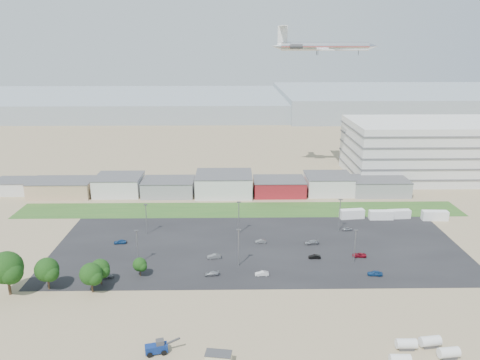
{
  "coord_description": "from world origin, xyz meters",
  "views": [
    {
      "loc": [
        -2.4,
        -107.39,
        58.57
      ],
      "look_at": [
        -0.35,
        22.0,
        20.17
      ],
      "focal_mm": 35.0,
      "sensor_mm": 36.0,
      "label": 1
    }
  ],
  "objects_px": {
    "parked_car_2": "(375,273)",
    "parked_car_8": "(347,229)",
    "telehandler": "(156,347)",
    "parked_car_0": "(359,255)",
    "parked_car_3": "(212,274)",
    "parked_car_5": "(120,242)",
    "parked_car_1": "(315,257)",
    "portable_shed": "(218,359)",
    "storage_tank_nw": "(406,344)",
    "parked_car_12": "(311,242)",
    "airliner": "(325,46)",
    "box_trailer_a": "(352,214)",
    "parked_car_7": "(261,241)",
    "tree_far_left": "(7,271)",
    "parked_car_10": "(106,276)",
    "parked_car_4": "(214,256)",
    "parked_car_13": "(262,274)"
  },
  "relations": [
    {
      "from": "storage_tank_nw",
      "to": "parked_car_7",
      "type": "bearing_deg",
      "value": 116.71
    },
    {
      "from": "telehandler",
      "to": "parked_car_12",
      "type": "xyz_separation_m",
      "value": [
        38.6,
        50.77,
        -0.82
      ]
    },
    {
      "from": "telehandler",
      "to": "storage_tank_nw",
      "type": "bearing_deg",
      "value": -13.2
    },
    {
      "from": "storage_tank_nw",
      "to": "parked_car_1",
      "type": "xyz_separation_m",
      "value": [
        -11.34,
        40.48,
        -0.64
      ]
    },
    {
      "from": "portable_shed",
      "to": "box_trailer_a",
      "type": "relative_size",
      "value": 0.6
    },
    {
      "from": "parked_car_12",
      "to": "parked_car_10",
      "type": "bearing_deg",
      "value": -77.92
    },
    {
      "from": "parked_car_1",
      "to": "parked_car_10",
      "type": "bearing_deg",
      "value": -79.23
    },
    {
      "from": "parked_car_10",
      "to": "parked_car_7",
      "type": "bearing_deg",
      "value": -70.03
    },
    {
      "from": "portable_shed",
      "to": "tree_far_left",
      "type": "relative_size",
      "value": 0.4
    },
    {
      "from": "parked_car_3",
      "to": "parked_car_7",
      "type": "distance_m",
      "value": 24.68
    },
    {
      "from": "airliner",
      "to": "parked_car_2",
      "type": "distance_m",
      "value": 111.69
    },
    {
      "from": "telehandler",
      "to": "airliner",
      "type": "relative_size",
      "value": 0.15
    },
    {
      "from": "parked_car_3",
      "to": "parked_car_10",
      "type": "height_order",
      "value": "parked_car_3"
    },
    {
      "from": "portable_shed",
      "to": "box_trailer_a",
      "type": "bearing_deg",
      "value": 68.31
    },
    {
      "from": "parked_car_3",
      "to": "parked_car_5",
      "type": "xyz_separation_m",
      "value": [
        -28.52,
        20.52,
        0.08
      ]
    },
    {
      "from": "portable_shed",
      "to": "parked_car_12",
      "type": "bearing_deg",
      "value": 72.49
    },
    {
      "from": "parked_car_8",
      "to": "airliner",
      "type": "bearing_deg",
      "value": -6.85
    },
    {
      "from": "parked_car_8",
      "to": "portable_shed",
      "type": "bearing_deg",
      "value": 143.68
    },
    {
      "from": "telehandler",
      "to": "parked_car_4",
      "type": "height_order",
      "value": "telehandler"
    },
    {
      "from": "parked_car_0",
      "to": "tree_far_left",
      "type": "bearing_deg",
      "value": -71.35
    },
    {
      "from": "telehandler",
      "to": "parked_car_2",
      "type": "height_order",
      "value": "telehandler"
    },
    {
      "from": "parked_car_0",
      "to": "parked_car_5",
      "type": "bearing_deg",
      "value": -91.67
    },
    {
      "from": "box_trailer_a",
      "to": "parked_car_2",
      "type": "xyz_separation_m",
      "value": [
        -4.09,
        -41.23,
        -0.91
      ]
    },
    {
      "from": "telehandler",
      "to": "parked_car_3",
      "type": "xyz_separation_m",
      "value": [
        9.46,
        31.61,
        -0.9
      ]
    },
    {
      "from": "parked_car_1",
      "to": "parked_car_4",
      "type": "xyz_separation_m",
      "value": [
        -28.24,
        0.54,
        0.07
      ]
    },
    {
      "from": "box_trailer_a",
      "to": "parked_car_7",
      "type": "height_order",
      "value": "box_trailer_a"
    },
    {
      "from": "airliner",
      "to": "parked_car_3",
      "type": "distance_m",
      "value": 119.89
    },
    {
      "from": "parked_car_2",
      "to": "parked_car_8",
      "type": "relative_size",
      "value": 1.17
    },
    {
      "from": "parked_car_1",
      "to": "parked_car_8",
      "type": "xyz_separation_m",
      "value": [
        13.99,
        20.01,
        -0.0
      ]
    },
    {
      "from": "parked_car_13",
      "to": "tree_far_left",
      "type": "bearing_deg",
      "value": -85.23
    },
    {
      "from": "parked_car_7",
      "to": "parked_car_10",
      "type": "bearing_deg",
      "value": -67.82
    },
    {
      "from": "storage_tank_nw",
      "to": "parked_car_8",
      "type": "bearing_deg",
      "value": 87.49
    },
    {
      "from": "parked_car_13",
      "to": "parked_car_2",
      "type": "bearing_deg",
      "value": 86.13
    },
    {
      "from": "storage_tank_nw",
      "to": "parked_car_4",
      "type": "relative_size",
      "value": 1.04
    },
    {
      "from": "storage_tank_nw",
      "to": "parked_car_1",
      "type": "height_order",
      "value": "storage_tank_nw"
    },
    {
      "from": "parked_car_0",
      "to": "storage_tank_nw",
      "type": "bearing_deg",
      "value": 4.47
    },
    {
      "from": "tree_far_left",
      "to": "parked_car_1",
      "type": "bearing_deg",
      "value": 13.37
    },
    {
      "from": "parked_car_2",
      "to": "tree_far_left",
      "type": "bearing_deg",
      "value": -77.73
    },
    {
      "from": "parked_car_1",
      "to": "parked_car_2",
      "type": "xyz_separation_m",
      "value": [
        14.07,
        -10.14,
        0.09
      ]
    },
    {
      "from": "parked_car_4",
      "to": "portable_shed",
      "type": "bearing_deg",
      "value": -4.23
    },
    {
      "from": "parked_car_1",
      "to": "portable_shed",
      "type": "bearing_deg",
      "value": -29.83
    },
    {
      "from": "parked_car_3",
      "to": "parked_car_12",
      "type": "distance_m",
      "value": 34.88
    },
    {
      "from": "tree_far_left",
      "to": "parked_car_0",
      "type": "relative_size",
      "value": 3.21
    },
    {
      "from": "box_trailer_a",
      "to": "parked_car_0",
      "type": "relative_size",
      "value": 2.14
    },
    {
      "from": "parked_car_0",
      "to": "parked_car_2",
      "type": "bearing_deg",
      "value": 12.78
    },
    {
      "from": "portable_shed",
      "to": "parked_car_8",
      "type": "xyz_separation_m",
      "value": [
        39.71,
        64.52,
        -0.69
      ]
    },
    {
      "from": "parked_car_5",
      "to": "parked_car_8",
      "type": "height_order",
      "value": "parked_car_5"
    },
    {
      "from": "telehandler",
      "to": "parked_car_0",
      "type": "bearing_deg",
      "value": 25.64
    },
    {
      "from": "portable_shed",
      "to": "parked_car_7",
      "type": "bearing_deg",
      "value": 86.96
    },
    {
      "from": "tree_far_left",
      "to": "parked_car_10",
      "type": "bearing_deg",
      "value": 20.42
    }
  ]
}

